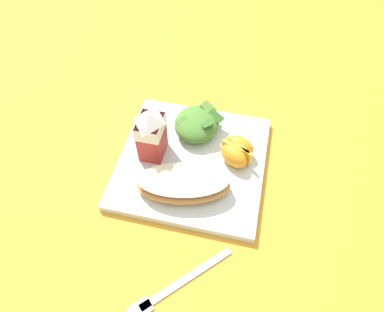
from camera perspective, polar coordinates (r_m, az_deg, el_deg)
ground at (r=0.70m, az=-0.00°, el=-1.28°), size 3.00×3.00×0.00m
white_plate at (r=0.69m, az=-0.00°, el=-0.89°), size 0.28×0.28×0.02m
cheesy_pizza_bread at (r=0.63m, az=-1.80°, el=-4.46°), size 0.11×0.18×0.04m
green_salad_pile at (r=0.72m, az=0.75°, el=5.27°), size 0.10×0.10×0.05m
milk_carton at (r=0.66m, az=-6.66°, el=3.83°), size 0.06×0.05×0.11m
orange_wedge_front at (r=0.67m, az=6.90°, el=0.14°), size 0.06×0.07×0.04m
orange_wedge_middle at (r=0.69m, az=7.57°, el=1.54°), size 0.05×0.07×0.04m
metal_fork at (r=0.59m, az=-3.00°, el=-20.43°), size 0.15×0.14×0.01m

